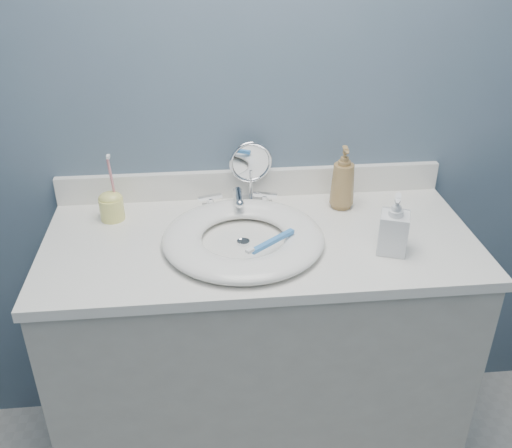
{
  "coord_description": "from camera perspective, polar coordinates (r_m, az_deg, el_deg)",
  "views": [
    {
      "loc": [
        -0.15,
        -0.41,
        1.71
      ],
      "look_at": [
        -0.01,
        0.94,
        0.94
      ],
      "focal_mm": 40.0,
      "sensor_mm": 36.0,
      "label": 1
    }
  ],
  "objects": [
    {
      "name": "soap_bottle_amber",
      "position": [
        1.76,
        8.71,
        4.59
      ],
      "size": [
        0.08,
        0.08,
        0.2
      ],
      "primitive_type": "imported",
      "rotation": [
        0.0,
        0.0,
        -0.07
      ],
      "color": "olive",
      "rests_on": "countertop"
    },
    {
      "name": "toothbrush_holder",
      "position": [
        1.74,
        -14.26,
        1.88
      ],
      "size": [
        0.07,
        0.07,
        0.21
      ],
      "rotation": [
        0.0,
        0.0,
        -0.38
      ],
      "color": "#EDE876",
      "rests_on": "countertop"
    },
    {
      "name": "soap_bottle_clear",
      "position": [
        1.56,
        13.68,
        0.02
      ],
      "size": [
        0.1,
        0.1,
        0.17
      ],
      "primitive_type": "imported",
      "rotation": [
        0.0,
        0.0,
        -0.35
      ],
      "color": "silver",
      "rests_on": "countertop"
    },
    {
      "name": "drain",
      "position": [
        1.59,
        -1.27,
        -1.83
      ],
      "size": [
        0.04,
        0.04,
        0.01
      ],
      "primitive_type": "cylinder",
      "color": "silver",
      "rests_on": "countertop"
    },
    {
      "name": "faucet",
      "position": [
        1.75,
        -1.81,
        2.18
      ],
      "size": [
        0.25,
        0.13,
        0.07
      ],
      "color": "silver",
      "rests_on": "countertop"
    },
    {
      "name": "makeup_mirror",
      "position": [
        1.77,
        -0.53,
        5.53
      ],
      "size": [
        0.13,
        0.08,
        0.2
      ],
      "rotation": [
        0.0,
        0.0,
        0.11
      ],
      "color": "silver",
      "rests_on": "countertop"
    },
    {
      "name": "toothbrush_lying",
      "position": [
        1.51,
        1.51,
        -1.82
      ],
      "size": [
        0.14,
        0.12,
        0.02
      ],
      "rotation": [
        0.0,
        0.0,
        0.68
      ],
      "color": "#3A83CF",
      "rests_on": "basin"
    },
    {
      "name": "vanity_cabinet",
      "position": [
        1.89,
        0.36,
        -13.24
      ],
      "size": [
        1.2,
        0.55,
        0.85
      ],
      "primitive_type": "cube",
      "color": "#B8B5A9",
      "rests_on": "ground"
    },
    {
      "name": "back_wall",
      "position": [
        1.74,
        -0.55,
        12.5
      ],
      "size": [
        2.2,
        0.02,
        2.4
      ],
      "primitive_type": "cube",
      "color": "slate",
      "rests_on": "ground"
    },
    {
      "name": "backsplash",
      "position": [
        1.83,
        -0.47,
        4.11
      ],
      "size": [
        1.22,
        0.02,
        0.09
      ],
      "primitive_type": "cube",
      "color": "white",
      "rests_on": "countertop"
    },
    {
      "name": "basin",
      "position": [
        1.58,
        -1.28,
        -1.36
      ],
      "size": [
        0.45,
        0.45,
        0.04
      ],
      "primitive_type": null,
      "color": "white",
      "rests_on": "countertop"
    },
    {
      "name": "countertop",
      "position": [
        1.62,
        0.41,
        -1.76
      ],
      "size": [
        1.22,
        0.57,
        0.03
      ],
      "primitive_type": "cube",
      "color": "white",
      "rests_on": "vanity_cabinet"
    }
  ]
}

